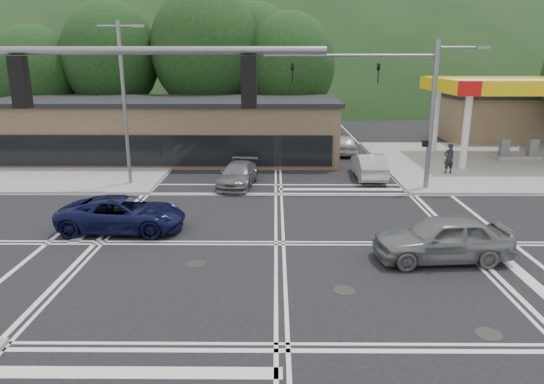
{
  "coord_description": "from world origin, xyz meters",
  "views": [
    {
      "loc": [
        -0.18,
        -17.9,
        7.05
      ],
      "look_at": [
        -0.32,
        2.56,
        1.4
      ],
      "focal_mm": 32.0,
      "sensor_mm": 36.0,
      "label": 1
    }
  ],
  "objects_px": {
    "car_grey_center": "(442,238)",
    "car_blue_west": "(122,214)",
    "car_queue_a": "(369,166)",
    "car_queue_b": "(343,144)",
    "car_northbound": "(238,175)",
    "pedestrian": "(449,158)"
  },
  "relations": [
    {
      "from": "car_grey_center",
      "to": "car_blue_west",
      "type": "bearing_deg",
      "value": -108.43
    },
    {
      "from": "car_queue_a",
      "to": "car_queue_b",
      "type": "distance_m",
      "value": 7.8
    },
    {
      "from": "car_grey_center",
      "to": "car_queue_a",
      "type": "bearing_deg",
      "value": 176.77
    },
    {
      "from": "car_blue_west",
      "to": "car_northbound",
      "type": "distance_m",
      "value": 8.68
    },
    {
      "from": "car_blue_west",
      "to": "pedestrian",
      "type": "xyz_separation_m",
      "value": [
        17.19,
        10.11,
        0.37
      ]
    },
    {
      "from": "pedestrian",
      "to": "car_grey_center",
      "type": "bearing_deg",
      "value": 54.14
    },
    {
      "from": "car_grey_center",
      "to": "pedestrian",
      "type": "distance_m",
      "value": 13.99
    },
    {
      "from": "car_northbound",
      "to": "car_queue_a",
      "type": "bearing_deg",
      "value": 21.56
    },
    {
      "from": "car_queue_a",
      "to": "car_northbound",
      "type": "distance_m",
      "value": 8.04
    },
    {
      "from": "car_northbound",
      "to": "car_queue_b",
      "type": "bearing_deg",
      "value": 60.77
    },
    {
      "from": "car_queue_a",
      "to": "car_northbound",
      "type": "xyz_separation_m",
      "value": [
        -7.81,
        -1.93,
        -0.1
      ]
    },
    {
      "from": "car_northbound",
      "to": "pedestrian",
      "type": "bearing_deg",
      "value": 19.01
    },
    {
      "from": "car_grey_center",
      "to": "car_queue_b",
      "type": "height_order",
      "value": "car_grey_center"
    },
    {
      "from": "car_grey_center",
      "to": "car_northbound",
      "type": "bearing_deg",
      "value": -147.16
    },
    {
      "from": "car_grey_center",
      "to": "car_queue_b",
      "type": "distance_m",
      "value": 20.3
    },
    {
      "from": "car_northbound",
      "to": "pedestrian",
      "type": "height_order",
      "value": "pedestrian"
    },
    {
      "from": "car_queue_b",
      "to": "car_northbound",
      "type": "height_order",
      "value": "car_queue_b"
    },
    {
      "from": "pedestrian",
      "to": "car_queue_a",
      "type": "bearing_deg",
      "value": -8.71
    },
    {
      "from": "car_grey_center",
      "to": "pedestrian",
      "type": "xyz_separation_m",
      "value": [
        4.75,
        13.15,
        0.26
      ]
    },
    {
      "from": "car_queue_b",
      "to": "car_northbound",
      "type": "distance_m",
      "value": 12.14
    },
    {
      "from": "car_blue_west",
      "to": "car_northbound",
      "type": "bearing_deg",
      "value": -27.81
    },
    {
      "from": "car_blue_west",
      "to": "pedestrian",
      "type": "distance_m",
      "value": 19.95
    }
  ]
}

